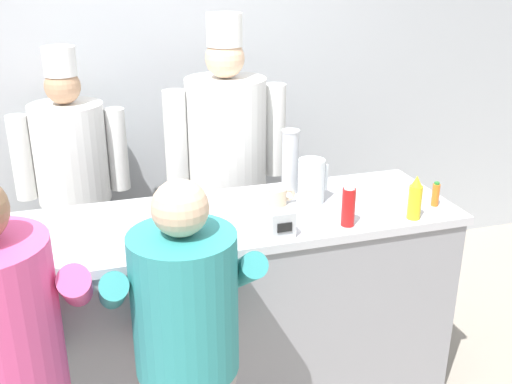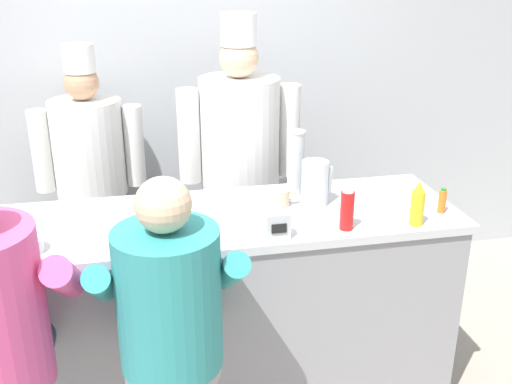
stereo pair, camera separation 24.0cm
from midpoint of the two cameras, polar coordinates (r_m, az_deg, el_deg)
wall_back at (r=3.99m, az=-5.64°, el=9.97°), size 10.00×0.06×2.70m
diner_counter at (r=3.02m, az=-1.98°, el=-11.29°), size 2.37×0.70×1.02m
ketchup_bottle_red at (r=2.66m, az=11.25°, el=-1.46°), size 0.06×0.06×0.22m
mustard_bottle_yellow at (r=2.79m, az=17.54°, el=-1.20°), size 0.06×0.06×0.21m
hot_sauce_bottle_orange at (r=2.97m, az=19.55°, el=-0.85°), size 0.04×0.04×0.12m
water_pitcher_clear at (r=2.90m, az=8.00°, el=0.83°), size 0.15×0.13×0.22m
breakfast_plate at (r=2.71m, az=-4.95°, el=-2.73°), size 0.26×0.26×0.05m
cereal_bowl at (r=2.58m, az=-18.75°, el=-4.90°), size 0.15×0.15×0.06m
coffee_mug_tan at (r=2.89m, az=4.76°, el=-0.57°), size 0.14×0.09×0.08m
cup_stack_steel at (r=3.00m, az=6.11°, el=2.76°), size 0.09×0.09×0.33m
napkin_dispenser_chrome at (r=2.56m, az=4.74°, el=-3.24°), size 0.11×0.07×0.12m
diner_seated_teal at (r=2.31m, az=-5.28°, el=-11.04°), size 0.59×0.59×1.45m
cook_in_whites_near at (r=3.75m, az=-13.71°, el=1.95°), size 0.66×0.42×1.69m
cook_in_whites_far at (r=3.56m, az=0.40°, el=3.16°), size 0.73×0.47×1.86m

